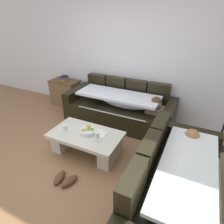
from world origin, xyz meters
name	(u,v)px	position (x,y,z in m)	size (l,w,h in m)	color
ground_plane	(68,165)	(0.00, 0.00, 0.00)	(14.00, 14.00, 0.00)	#8C6140
back_wall	(123,55)	(0.00, 2.15, 1.35)	(9.00, 0.10, 2.70)	silver
couch_along_wall	(121,108)	(0.21, 1.62, 0.33)	(2.30, 0.92, 0.88)	black
couch_near_window	(175,184)	(1.62, 0.03, 0.34)	(0.92, 2.01, 0.88)	black
coffee_table	(86,140)	(0.10, 0.41, 0.24)	(1.20, 0.68, 0.38)	beige
fruit_bowl	(88,131)	(0.12, 0.45, 0.42)	(0.28, 0.28, 0.10)	silver
wine_glass_near_left	(65,128)	(-0.20, 0.26, 0.50)	(0.07, 0.07, 0.17)	silver
wine_glass_near_right	(97,135)	(0.38, 0.31, 0.50)	(0.07, 0.07, 0.17)	silver
open_magazine	(98,133)	(0.28, 0.51, 0.39)	(0.28, 0.21, 0.01)	white
side_cabinet	(66,92)	(-1.45, 1.85, 0.32)	(0.72, 0.44, 0.64)	brown
book_stack_on_cabinet	(64,78)	(-1.44, 1.84, 0.70)	(0.18, 0.22, 0.13)	#B76623
pair_of_shoes	(64,179)	(0.16, -0.30, 0.04)	(0.35, 0.30, 0.09)	#59331E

